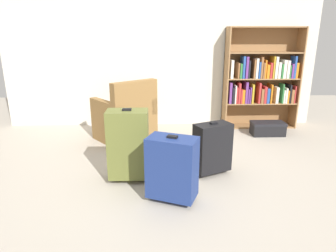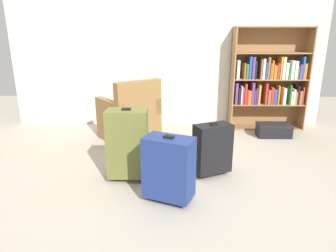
# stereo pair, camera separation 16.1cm
# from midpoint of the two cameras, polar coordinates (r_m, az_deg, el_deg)

# --- Properties ---
(ground_plane) EXTENTS (9.00, 9.00, 0.00)m
(ground_plane) POSITION_cam_midpoint_polar(r_m,az_deg,el_deg) (3.28, -2.12, -10.01)
(ground_plane) COLOR #B2A899
(back_wall) EXTENTS (5.14, 0.10, 2.60)m
(back_wall) POSITION_cam_midpoint_polar(r_m,az_deg,el_deg) (5.04, -2.31, 14.84)
(back_wall) COLOR beige
(back_wall) RESTS_ON ground
(bookshelf) EXTENTS (1.19, 0.33, 1.62)m
(bookshelf) POSITION_cam_midpoint_polar(r_m,az_deg,el_deg) (5.13, 16.44, 8.48)
(bookshelf) COLOR olive
(bookshelf) RESTS_ON ground
(armchair) EXTENTS (0.98, 0.98, 0.90)m
(armchair) POSITION_cam_midpoint_polar(r_m,az_deg,el_deg) (4.40, -9.14, 1.31)
(armchair) COLOR olive
(armchair) RESTS_ON ground
(mug) EXTENTS (0.12, 0.08, 0.10)m
(mug) POSITION_cam_midpoint_polar(r_m,az_deg,el_deg) (4.25, -2.44, -2.83)
(mug) COLOR #1959A5
(mug) RESTS_ON ground
(storage_box) EXTENTS (0.51, 0.26, 0.21)m
(storage_box) POSITION_cam_midpoint_polar(r_m,az_deg,el_deg) (4.84, 17.62, -0.40)
(storage_box) COLOR black
(storage_box) RESTS_ON ground
(suitcase_black) EXTENTS (0.44, 0.35, 0.60)m
(suitcase_black) POSITION_cam_midpoint_polar(r_m,az_deg,el_deg) (3.28, 7.08, -4.13)
(suitcase_black) COLOR black
(suitcase_black) RESTS_ON ground
(suitcase_olive) EXTENTS (0.42, 0.25, 0.79)m
(suitcase_olive) POSITION_cam_midpoint_polar(r_m,az_deg,el_deg) (3.13, -9.07, -3.46)
(suitcase_olive) COLOR brown
(suitcase_olive) RESTS_ON ground
(suitcase_navy_blue) EXTENTS (0.51, 0.41, 0.64)m
(suitcase_navy_blue) POSITION_cam_midpoint_polar(r_m,az_deg,el_deg) (2.74, -0.89, -7.96)
(suitcase_navy_blue) COLOR navy
(suitcase_navy_blue) RESTS_ON ground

